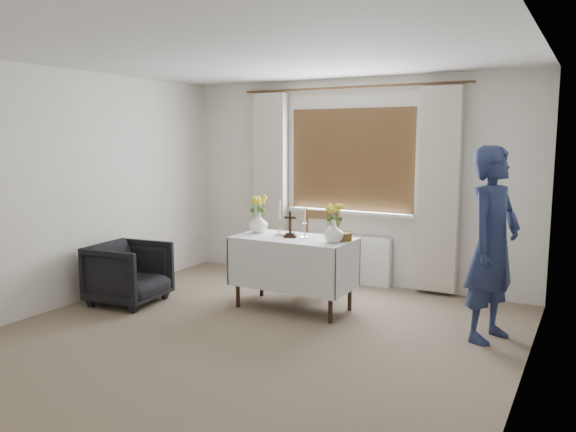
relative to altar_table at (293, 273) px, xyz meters
The scene contains 12 objects.
ground 1.20m from the altar_table, 86.39° to the right, with size 5.00×5.00×0.00m, color gray.
altar_table is the anchor object (origin of this frame).
wooden_chair 0.70m from the altar_table, 94.53° to the left, with size 0.44×0.44×0.95m, color brown, non-canonical shape.
armchair 1.79m from the altar_table, 157.39° to the right, with size 0.71×0.73×0.67m, color black.
person 2.02m from the altar_table, ahead, with size 0.63×0.41×1.72m, color navy.
radiator 1.29m from the altar_table, 86.80° to the left, with size 1.10×0.10×0.60m, color white.
wooden_cross 0.52m from the altar_table, 164.82° to the right, with size 0.13×0.09×0.28m, color black, non-canonical shape.
candlestick_left 0.59m from the altar_table, behind, with size 0.11×0.11×0.37m, color silver, non-canonical shape.
candlestick_right 0.55m from the altar_table, 11.85° to the left, with size 0.09×0.09×0.32m, color silver, non-canonical shape.
flower_vase_left 0.69m from the altar_table, behind, with size 0.21×0.21×0.22m, color white.
flower_vase_right 0.68m from the altar_table, ahead, with size 0.20×0.20×0.21m, color white.
wicker_basket 0.66m from the altar_table, 10.05° to the left, with size 0.22×0.22×0.08m, color brown.
Camera 1 is at (2.66, -3.90, 1.79)m, focal length 35.00 mm.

